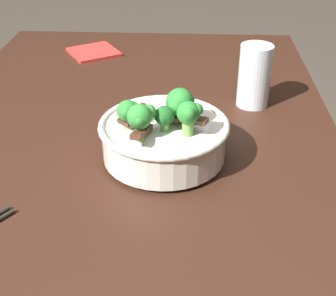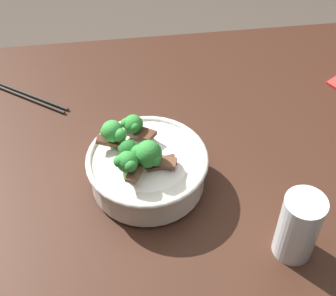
{
  "view_description": "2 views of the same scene",
  "coord_description": "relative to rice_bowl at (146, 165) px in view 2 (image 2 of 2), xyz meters",
  "views": [
    {
      "loc": [
        0.67,
        0.12,
        1.28
      ],
      "look_at": [
        -0.03,
        0.09,
        0.85
      ],
      "focal_mm": 51.35,
      "sensor_mm": 36.0,
      "label": 1
    },
    {
      "loc": [
        -0.02,
        0.7,
        1.57
      ],
      "look_at": [
        -0.1,
        0.07,
        0.89
      ],
      "focal_mm": 53.92,
      "sensor_mm": 36.0,
      "label": 2
    }
  ],
  "objects": [
    {
      "name": "rice_bowl",
      "position": [
        0.0,
        0.0,
        0.0
      ],
      "size": [
        0.23,
        0.23,
        0.14
      ],
      "color": "silver",
      "rests_on": "dining_table"
    },
    {
      "name": "drinking_glass",
      "position": [
        -0.23,
        0.18,
        0.01
      ],
      "size": [
        0.07,
        0.07,
        0.13
      ],
      "color": "white",
      "rests_on": "dining_table"
    },
    {
      "name": "chopsticks_pair",
      "position": [
        0.24,
        -0.29,
        -0.05
      ],
      "size": [
        0.18,
        0.14,
        0.01
      ],
      "color": "#28231E",
      "rests_on": "dining_table"
    },
    {
      "name": "dining_table",
      "position": [
        0.06,
        -0.08,
        -0.14
      ],
      "size": [
        1.55,
        0.83,
        0.81
      ],
      "color": "#381E14",
      "rests_on": "ground"
    }
  ]
}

